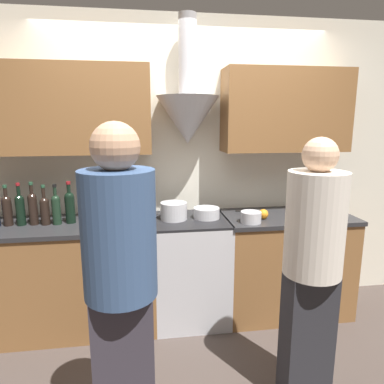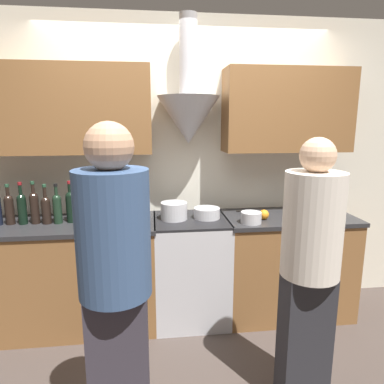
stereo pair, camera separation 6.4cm
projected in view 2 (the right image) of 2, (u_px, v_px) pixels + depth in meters
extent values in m
plane|color=#423833|center=(196.00, 341.00, 2.72)|extent=(12.00, 12.00, 0.00)
cube|color=silver|center=(186.00, 167.00, 3.12)|extent=(8.40, 0.06, 2.60)
cone|color=silver|center=(188.00, 120.00, 2.87)|extent=(0.53, 0.53, 0.39)
cylinder|color=silver|center=(188.00, 55.00, 2.77)|extent=(0.15, 0.15, 0.63)
cube|color=brown|center=(63.00, 110.00, 2.73)|extent=(1.40, 0.32, 0.70)
cube|color=brown|center=(287.00, 111.00, 2.95)|extent=(1.10, 0.32, 0.70)
cube|color=brown|center=(71.00, 277.00, 2.86)|extent=(1.40, 0.60, 0.87)
cube|color=#28282B|center=(67.00, 225.00, 2.77)|extent=(1.42, 0.62, 0.03)
cube|color=brown|center=(285.00, 266.00, 3.08)|extent=(1.10, 0.60, 0.87)
cube|color=#28282B|center=(288.00, 217.00, 2.99)|extent=(1.12, 0.62, 0.03)
cube|color=silver|center=(191.00, 270.00, 2.98)|extent=(0.62, 0.60, 0.89)
cube|color=black|center=(195.00, 290.00, 2.70)|extent=(0.43, 0.01, 0.40)
cube|color=black|center=(191.00, 220.00, 2.89)|extent=(0.62, 0.60, 0.02)
cube|color=silver|center=(187.00, 218.00, 3.16)|extent=(0.62, 0.06, 0.10)
cylinder|color=black|center=(10.00, 212.00, 2.71)|extent=(0.07, 0.07, 0.20)
sphere|color=black|center=(8.00, 199.00, 2.69)|extent=(0.07, 0.07, 0.07)
cylinder|color=black|center=(7.00, 192.00, 2.68)|extent=(0.03, 0.03, 0.08)
cylinder|color=#234C33|center=(7.00, 186.00, 2.67)|extent=(0.03, 0.03, 0.02)
cylinder|color=black|center=(22.00, 211.00, 2.71)|extent=(0.07, 0.07, 0.21)
sphere|color=black|center=(21.00, 198.00, 2.69)|extent=(0.07, 0.07, 0.07)
cylinder|color=black|center=(20.00, 191.00, 2.68)|extent=(0.03, 0.03, 0.09)
cylinder|color=maroon|center=(19.00, 184.00, 2.67)|extent=(0.03, 0.03, 0.02)
cylinder|color=black|center=(35.00, 210.00, 2.73)|extent=(0.07, 0.07, 0.22)
sphere|color=black|center=(34.00, 197.00, 2.71)|extent=(0.07, 0.07, 0.07)
cylinder|color=black|center=(33.00, 189.00, 2.69)|extent=(0.03, 0.03, 0.09)
cylinder|color=#234C33|center=(32.00, 183.00, 2.68)|extent=(0.03, 0.03, 0.02)
cylinder|color=black|center=(46.00, 212.00, 2.73)|extent=(0.07, 0.07, 0.19)
sphere|color=black|center=(45.00, 201.00, 2.71)|extent=(0.07, 0.07, 0.07)
cylinder|color=black|center=(45.00, 193.00, 2.70)|extent=(0.03, 0.03, 0.10)
cylinder|color=#234C33|center=(44.00, 186.00, 2.68)|extent=(0.03, 0.03, 0.02)
cylinder|color=black|center=(58.00, 211.00, 2.73)|extent=(0.07, 0.07, 0.20)
sphere|color=black|center=(57.00, 199.00, 2.71)|extent=(0.07, 0.07, 0.07)
cylinder|color=black|center=(56.00, 192.00, 2.70)|extent=(0.03, 0.03, 0.08)
cylinder|color=black|center=(55.00, 185.00, 2.69)|extent=(0.03, 0.03, 0.02)
cylinder|color=black|center=(71.00, 209.00, 2.77)|extent=(0.08, 0.08, 0.22)
sphere|color=black|center=(70.00, 196.00, 2.75)|extent=(0.07, 0.07, 0.07)
cylinder|color=black|center=(70.00, 189.00, 2.74)|extent=(0.03, 0.03, 0.08)
cylinder|color=maroon|center=(69.00, 182.00, 2.72)|extent=(0.03, 0.03, 0.02)
cylinder|color=silver|center=(174.00, 211.00, 2.85)|extent=(0.22, 0.22, 0.14)
cylinder|color=silver|center=(207.00, 213.00, 2.89)|extent=(0.22, 0.22, 0.09)
sphere|color=orange|center=(264.00, 215.00, 2.86)|extent=(0.08, 0.08, 0.08)
cylinder|color=silver|center=(251.00, 217.00, 2.75)|extent=(0.17, 0.17, 0.09)
cube|color=silver|center=(252.00, 212.00, 3.09)|extent=(0.13, 0.07, 0.01)
cube|color=black|center=(241.00, 211.00, 3.10)|extent=(0.08, 0.04, 0.01)
cube|color=#38333D|center=(120.00, 376.00, 1.72)|extent=(0.29, 0.19, 0.91)
cylinder|color=#38517A|center=(113.00, 234.00, 1.56)|extent=(0.34, 0.34, 0.59)
sphere|color=tan|center=(109.00, 146.00, 1.48)|extent=(0.22, 0.22, 0.22)
cube|color=#28282D|center=(304.00, 338.00, 2.08)|extent=(0.28, 0.18, 0.83)
cylinder|color=silver|center=(313.00, 225.00, 1.93)|extent=(0.34, 0.34, 0.60)
sphere|color=#E0B28E|center=(318.00, 155.00, 1.85)|extent=(0.20, 0.20, 0.20)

